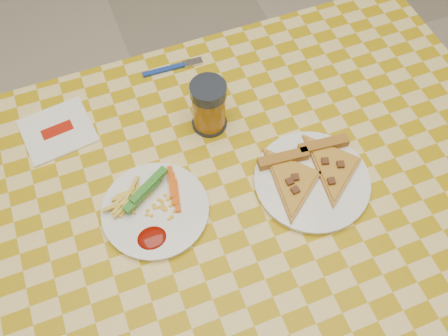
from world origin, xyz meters
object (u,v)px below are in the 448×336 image
(plate_left, at_px, (155,211))
(drink_glass, at_px, (209,106))
(plate_right, at_px, (312,181))
(table, at_px, (229,215))

(plate_left, relative_size, drink_glass, 1.66)
(plate_left, bearing_deg, plate_right, -9.37)
(plate_left, xyz_separation_m, plate_right, (0.31, -0.05, 0.00))
(table, distance_m, plate_right, 0.19)
(plate_left, relative_size, plate_right, 0.90)
(plate_right, relative_size, drink_glass, 1.85)
(plate_right, height_order, drink_glass, drink_glass)
(table, height_order, plate_right, plate_right)
(plate_right, bearing_deg, plate_left, 170.63)
(plate_right, bearing_deg, table, 171.51)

